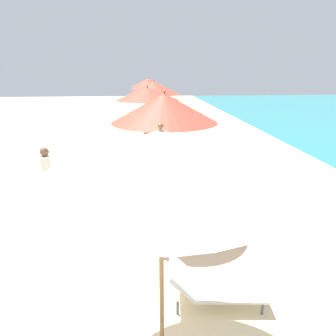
{
  "coord_description": "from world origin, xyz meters",
  "views": [
    {
      "loc": [
        -1.09,
        0.6,
        3.27
      ],
      "look_at": [
        -0.45,
        7.66,
        0.97
      ],
      "focal_mm": 32.87,
      "sensor_mm": 36.0,
      "label": 1
    }
  ],
  "objects_px": {
    "lounger_fourth_inland": "(164,172)",
    "lounger_fifth_inland": "(180,144)",
    "lounger_farthest_inland": "(165,118)",
    "umbrella_third": "(164,108)",
    "lounger_third_shoreside": "(183,192)",
    "lounger_fourth_shoreside": "(167,154)",
    "umbrella_fifth": "(154,88)",
    "lounger_farthest_shoreside": "(160,114)",
    "umbrella_sixth": "(148,85)",
    "umbrella_second": "(161,156)",
    "person_walking_mid": "(47,173)",
    "lounger_fifth_shoreside": "(167,134)",
    "umbrella_farthest": "(148,83)",
    "umbrella_fourth": "(147,94)",
    "lounger_sixth_inland": "(158,130)",
    "lounger_sixth_shoreside": "(165,122)",
    "lounger_second_shoreside": "(214,284)"
  },
  "relations": [
    {
      "from": "umbrella_second",
      "to": "lounger_fourth_shoreside",
      "type": "height_order",
      "value": "umbrella_second"
    },
    {
      "from": "lounger_second_shoreside",
      "to": "umbrella_farthest",
      "type": "height_order",
      "value": "umbrella_farthest"
    },
    {
      "from": "umbrella_fifth",
      "to": "lounger_farthest_inland",
      "type": "height_order",
      "value": "umbrella_fifth"
    },
    {
      "from": "lounger_third_shoreside",
      "to": "umbrella_farthest",
      "type": "bearing_deg",
      "value": 85.28
    },
    {
      "from": "lounger_sixth_shoreside",
      "to": "umbrella_farthest",
      "type": "relative_size",
      "value": 0.54
    },
    {
      "from": "lounger_sixth_shoreside",
      "to": "person_walking_mid",
      "type": "height_order",
      "value": "person_walking_mid"
    },
    {
      "from": "lounger_fifth_inland",
      "to": "lounger_farthest_inland",
      "type": "relative_size",
      "value": 1.05
    },
    {
      "from": "lounger_fourth_inland",
      "to": "lounger_fifth_inland",
      "type": "xyz_separation_m",
      "value": [
        0.93,
        3.34,
        0.07
      ]
    },
    {
      "from": "lounger_fourth_inland",
      "to": "lounger_fifth_shoreside",
      "type": "bearing_deg",
      "value": 73.81
    },
    {
      "from": "umbrella_fourth",
      "to": "lounger_fourth_inland",
      "type": "xyz_separation_m",
      "value": [
        0.43,
        -0.98,
        -2.27
      ]
    },
    {
      "from": "umbrella_third",
      "to": "lounger_farthest_inland",
      "type": "height_order",
      "value": "umbrella_third"
    },
    {
      "from": "lounger_third_shoreside",
      "to": "umbrella_fourth",
      "type": "distance_m",
      "value": 3.59
    },
    {
      "from": "lounger_third_shoreside",
      "to": "umbrella_sixth",
      "type": "height_order",
      "value": "umbrella_sixth"
    },
    {
      "from": "lounger_fifth_inland",
      "to": "lounger_sixth_inland",
      "type": "bearing_deg",
      "value": 113.41
    },
    {
      "from": "lounger_fifth_shoreside",
      "to": "lounger_farthest_shoreside",
      "type": "distance_m",
      "value": 7.1
    },
    {
      "from": "lounger_fifth_inland",
      "to": "umbrella_farthest",
      "type": "xyz_separation_m",
      "value": [
        -1.02,
        8.2,
        2.11
      ]
    },
    {
      "from": "lounger_sixth_inland",
      "to": "umbrella_fifth",
      "type": "bearing_deg",
      "value": -92.2
    },
    {
      "from": "lounger_farthest_shoreside",
      "to": "umbrella_fifth",
      "type": "bearing_deg",
      "value": -92.96
    },
    {
      "from": "lounger_second_shoreside",
      "to": "person_walking_mid",
      "type": "height_order",
      "value": "person_walking_mid"
    },
    {
      "from": "lounger_fourth_shoreside",
      "to": "umbrella_sixth",
      "type": "height_order",
      "value": "umbrella_sixth"
    },
    {
      "from": "lounger_fourth_shoreside",
      "to": "umbrella_fifth",
      "type": "height_order",
      "value": "umbrella_fifth"
    },
    {
      "from": "umbrella_sixth",
      "to": "lounger_farthest_inland",
      "type": "xyz_separation_m",
      "value": [
        1.08,
        2.71,
        -2.17
      ]
    },
    {
      "from": "umbrella_fifth",
      "to": "lounger_fourth_inland",
      "type": "bearing_deg",
      "value": -89.12
    },
    {
      "from": "lounger_fifth_inland",
      "to": "lounger_farthest_inland",
      "type": "height_order",
      "value": "lounger_farthest_inland"
    },
    {
      "from": "umbrella_farthest",
      "to": "lounger_fifth_inland",
      "type": "bearing_deg",
      "value": -82.94
    },
    {
      "from": "lounger_sixth_shoreside",
      "to": "umbrella_fourth",
      "type": "bearing_deg",
      "value": -109.85
    },
    {
      "from": "umbrella_fourth",
      "to": "lounger_fifth_inland",
      "type": "xyz_separation_m",
      "value": [
        1.36,
        2.37,
        -2.21
      ]
    },
    {
      "from": "lounger_fourth_shoreside",
      "to": "umbrella_fifth",
      "type": "xyz_separation_m",
      "value": [
        -0.35,
        2.38,
        2.23
      ]
    },
    {
      "from": "umbrella_third",
      "to": "lounger_third_shoreside",
      "type": "distance_m",
      "value": 2.51
    },
    {
      "from": "umbrella_third",
      "to": "umbrella_fifth",
      "type": "xyz_separation_m",
      "value": [
        0.12,
        7.17,
        -0.03
      ]
    },
    {
      "from": "lounger_fifth_shoreside",
      "to": "umbrella_sixth",
      "type": "xyz_separation_m",
      "value": [
        -0.79,
        2.37,
        2.13
      ]
    },
    {
      "from": "lounger_fifth_shoreside",
      "to": "person_walking_mid",
      "type": "xyz_separation_m",
      "value": [
        -3.47,
        -7.26,
        0.62
      ]
    },
    {
      "from": "lounger_fifth_shoreside",
      "to": "umbrella_farthest",
      "type": "bearing_deg",
      "value": 93.53
    },
    {
      "from": "umbrella_second",
      "to": "lounger_sixth_inland",
      "type": "distance_m",
      "value": 13.12
    },
    {
      "from": "lounger_farthest_shoreside",
      "to": "lounger_farthest_inland",
      "type": "bearing_deg",
      "value": -83.37
    },
    {
      "from": "lounger_fourth_inland",
      "to": "umbrella_farthest",
      "type": "relative_size",
      "value": 0.52
    },
    {
      "from": "umbrella_second",
      "to": "person_walking_mid",
      "type": "relative_size",
      "value": 1.82
    },
    {
      "from": "person_walking_mid",
      "to": "umbrella_sixth",
      "type": "bearing_deg",
      "value": -121.03
    },
    {
      "from": "umbrella_farthest",
      "to": "person_walking_mid",
      "type": "height_order",
      "value": "umbrella_farthest"
    },
    {
      "from": "lounger_fourth_shoreside",
      "to": "umbrella_farthest",
      "type": "xyz_separation_m",
      "value": [
        -0.37,
        9.54,
        2.16
      ]
    },
    {
      "from": "umbrella_fourth",
      "to": "umbrella_fifth",
      "type": "relative_size",
      "value": 0.98
    },
    {
      "from": "lounger_fourth_inland",
      "to": "lounger_fifth_inland",
      "type": "height_order",
      "value": "lounger_fifth_inland"
    },
    {
      "from": "umbrella_fifth",
      "to": "umbrella_third",
      "type": "bearing_deg",
      "value": -90.97
    },
    {
      "from": "umbrella_second",
      "to": "lounger_fifth_inland",
      "type": "relative_size",
      "value": 1.94
    },
    {
      "from": "lounger_fourth_shoreside",
      "to": "lounger_sixth_shoreside",
      "type": "height_order",
      "value": "lounger_sixth_shoreside"
    },
    {
      "from": "umbrella_fifth",
      "to": "lounger_farthest_inland",
      "type": "bearing_deg",
      "value": 81.33
    },
    {
      "from": "lounger_third_shoreside",
      "to": "lounger_sixth_inland",
      "type": "relative_size",
      "value": 1.13
    },
    {
      "from": "umbrella_farthest",
      "to": "umbrella_second",
      "type": "bearing_deg",
      "value": -91.33
    },
    {
      "from": "umbrella_fourth",
      "to": "lounger_farthest_inland",
      "type": "relative_size",
      "value": 2.01
    },
    {
      "from": "lounger_fourth_shoreside",
      "to": "lounger_sixth_shoreside",
      "type": "xyz_separation_m",
      "value": [
        0.46,
        6.77,
        0.06
      ]
    }
  ]
}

